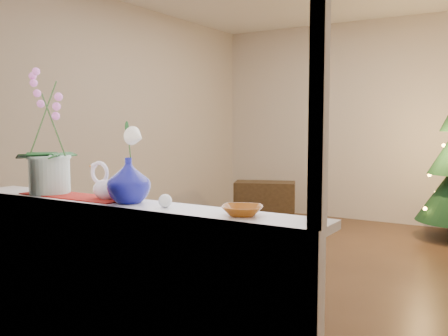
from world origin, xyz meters
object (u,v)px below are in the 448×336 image
Objects in this scene: side_table at (265,204)px; blue_vase at (129,177)px; paperweight at (165,201)px; amber_dish at (242,211)px; swan at (106,182)px; orchid_pot at (48,131)px.

blue_vase is at bearing -95.49° from side_table.
paperweight is at bearing -3.82° from blue_vase.
amber_dish is 4.28m from side_table.
swan is 0.30× the size of side_table.
side_table is at bearing 110.18° from paperweight.
orchid_pot is 0.65m from blue_vase.
paperweight is 0.09× the size of side_table.
swan is at bearing 173.92° from blue_vase.
orchid_pot is 3.97m from side_table.
side_table is (-0.98, 3.79, -0.73)m from swan.
amber_dish is at bearing -0.28° from blue_vase.
paperweight is (0.43, -0.04, -0.06)m from swan.
amber_dish is 0.20× the size of side_table.
paperweight is (0.25, -0.02, -0.10)m from blue_vase.
orchid_pot is at bearing -104.23° from side_table.
blue_vase is at bearing -0.57° from orchid_pot.
paperweight is at bearing -92.21° from side_table.
orchid_pot is at bearing 178.49° from paperweight.
swan is 3.46× the size of paperweight.
paperweight reaches higher than side_table.
paperweight reaches higher than amber_dish.
paperweight is (0.86, -0.02, -0.33)m from orchid_pot.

